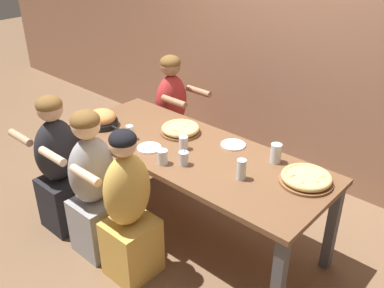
{
  "coord_description": "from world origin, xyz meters",
  "views": [
    {
      "loc": [
        1.89,
        -2.11,
        2.34
      ],
      "look_at": [
        0.0,
        0.0,
        0.82
      ],
      "focal_mm": 40.0,
      "sensor_mm": 36.0,
      "label": 1
    }
  ],
  "objects_px": {
    "pizza_board_second": "(306,178)",
    "drinking_glass_b": "(241,171)",
    "skillet_bowl": "(102,119)",
    "diner_near_center": "(129,214)",
    "pizza_board_main": "(180,129)",
    "diner_far_left": "(172,119)",
    "cocktail_glass_blue": "(184,159)",
    "diner_near_midleft": "(94,189)",
    "empty_plate_b": "(149,148)",
    "drinking_glass_c": "(183,144)",
    "diner_near_left": "(60,169)",
    "drinking_glass_e": "(162,158)",
    "drinking_glass_d": "(130,133)",
    "empty_plate_a": "(233,145)",
    "drinking_glass_a": "(276,154)"
  },
  "relations": [
    {
      "from": "pizza_board_second",
      "to": "skillet_bowl",
      "type": "bearing_deg",
      "value": -168.06
    },
    {
      "from": "cocktail_glass_blue",
      "to": "diner_near_midleft",
      "type": "xyz_separation_m",
      "value": [
        -0.5,
        -0.44,
        -0.26
      ]
    },
    {
      "from": "drinking_glass_e",
      "to": "diner_far_left",
      "type": "bearing_deg",
      "value": 131.36
    },
    {
      "from": "pizza_board_main",
      "to": "diner_near_center",
      "type": "xyz_separation_m",
      "value": [
        0.25,
        -0.79,
        -0.27
      ]
    },
    {
      "from": "empty_plate_a",
      "to": "drinking_glass_b",
      "type": "height_order",
      "value": "drinking_glass_b"
    },
    {
      "from": "cocktail_glass_blue",
      "to": "diner_far_left",
      "type": "height_order",
      "value": "diner_far_left"
    },
    {
      "from": "diner_near_center",
      "to": "diner_far_left",
      "type": "relative_size",
      "value": 0.98
    },
    {
      "from": "drinking_glass_d",
      "to": "diner_near_left",
      "type": "xyz_separation_m",
      "value": [
        -0.37,
        -0.45,
        -0.28
      ]
    },
    {
      "from": "skillet_bowl",
      "to": "diner_near_center",
      "type": "height_order",
      "value": "diner_near_center"
    },
    {
      "from": "diner_near_center",
      "to": "diner_near_midleft",
      "type": "distance_m",
      "value": 0.39
    },
    {
      "from": "empty_plate_b",
      "to": "diner_far_left",
      "type": "xyz_separation_m",
      "value": [
        -0.59,
        0.84,
        -0.23
      ]
    },
    {
      "from": "pizza_board_main",
      "to": "diner_near_center",
      "type": "distance_m",
      "value": 0.87
    },
    {
      "from": "pizza_board_second",
      "to": "empty_plate_a",
      "type": "xyz_separation_m",
      "value": [
        -0.67,
        0.09,
        -0.03
      ]
    },
    {
      "from": "empty_plate_b",
      "to": "diner_near_midleft",
      "type": "distance_m",
      "value": 0.51
    },
    {
      "from": "pizza_board_main",
      "to": "diner_far_left",
      "type": "distance_m",
      "value": 0.81
    },
    {
      "from": "diner_near_center",
      "to": "skillet_bowl",
      "type": "bearing_deg",
      "value": 61.65
    },
    {
      "from": "drinking_glass_b",
      "to": "skillet_bowl",
      "type": "bearing_deg",
      "value": -175.34
    },
    {
      "from": "empty_plate_a",
      "to": "diner_far_left",
      "type": "relative_size",
      "value": 0.16
    },
    {
      "from": "pizza_board_second",
      "to": "empty_plate_b",
      "type": "xyz_separation_m",
      "value": [
        -1.12,
        -0.37,
        -0.03
      ]
    },
    {
      "from": "diner_near_midleft",
      "to": "drinking_glass_a",
      "type": "bearing_deg",
      "value": -46.94
    },
    {
      "from": "diner_near_midleft",
      "to": "empty_plate_b",
      "type": "bearing_deg",
      "value": -18.28
    },
    {
      "from": "skillet_bowl",
      "to": "diner_near_center",
      "type": "bearing_deg",
      "value": -28.35
    },
    {
      "from": "pizza_board_second",
      "to": "diner_near_left",
      "type": "relative_size",
      "value": 0.31
    },
    {
      "from": "drinking_glass_a",
      "to": "drinking_glass_d",
      "type": "height_order",
      "value": "drinking_glass_a"
    },
    {
      "from": "skillet_bowl",
      "to": "empty_plate_a",
      "type": "relative_size",
      "value": 2.04
    },
    {
      "from": "empty_plate_a",
      "to": "drinking_glass_c",
      "type": "distance_m",
      "value": 0.39
    },
    {
      "from": "diner_near_midleft",
      "to": "diner_far_left",
      "type": "bearing_deg",
      "value": 18.96
    },
    {
      "from": "empty_plate_a",
      "to": "diner_near_center",
      "type": "relative_size",
      "value": 0.16
    },
    {
      "from": "pizza_board_main",
      "to": "skillet_bowl",
      "type": "distance_m",
      "value": 0.68
    },
    {
      "from": "drinking_glass_a",
      "to": "diner_near_left",
      "type": "bearing_deg",
      "value": -147.45
    },
    {
      "from": "pizza_board_main",
      "to": "skillet_bowl",
      "type": "relative_size",
      "value": 0.83
    },
    {
      "from": "pizza_board_main",
      "to": "diner_near_left",
      "type": "xyz_separation_m",
      "value": [
        -0.59,
        -0.79,
        -0.26
      ]
    },
    {
      "from": "skillet_bowl",
      "to": "diner_far_left",
      "type": "bearing_deg",
      "value": 89.85
    },
    {
      "from": "drinking_glass_d",
      "to": "drinking_glass_e",
      "type": "relative_size",
      "value": 1.08
    },
    {
      "from": "pizza_board_main",
      "to": "drinking_glass_e",
      "type": "height_order",
      "value": "drinking_glass_e"
    },
    {
      "from": "diner_near_center",
      "to": "pizza_board_main",
      "type": "bearing_deg",
      "value": 17.45
    },
    {
      "from": "cocktail_glass_blue",
      "to": "diner_near_left",
      "type": "bearing_deg",
      "value": -155.16
    },
    {
      "from": "diner_near_center",
      "to": "drinking_glass_e",
      "type": "bearing_deg",
      "value": 1.99
    },
    {
      "from": "pizza_board_second",
      "to": "drinking_glass_b",
      "type": "height_order",
      "value": "drinking_glass_b"
    },
    {
      "from": "empty_plate_b",
      "to": "drinking_glass_c",
      "type": "height_order",
      "value": "drinking_glass_c"
    },
    {
      "from": "empty_plate_a",
      "to": "cocktail_glass_blue",
      "type": "height_order",
      "value": "cocktail_glass_blue"
    },
    {
      "from": "diner_near_left",
      "to": "diner_far_left",
      "type": "height_order",
      "value": "diner_far_left"
    },
    {
      "from": "pizza_board_main",
      "to": "drinking_glass_d",
      "type": "distance_m",
      "value": 0.41
    },
    {
      "from": "empty_plate_a",
      "to": "drinking_glass_d",
      "type": "relative_size",
      "value": 1.66
    },
    {
      "from": "drinking_glass_b",
      "to": "drinking_glass_c",
      "type": "height_order",
      "value": "drinking_glass_b"
    },
    {
      "from": "diner_far_left",
      "to": "diner_near_midleft",
      "type": "distance_m",
      "value": 1.36
    },
    {
      "from": "empty_plate_b",
      "to": "drinking_glass_a",
      "type": "distance_m",
      "value": 0.95
    },
    {
      "from": "drinking_glass_c",
      "to": "empty_plate_a",
      "type": "bearing_deg",
      "value": 49.75
    },
    {
      "from": "drinking_glass_b",
      "to": "drinking_glass_a",
      "type": "bearing_deg",
      "value": 81.22
    },
    {
      "from": "empty_plate_b",
      "to": "drinking_glass_d",
      "type": "height_order",
      "value": "drinking_glass_d"
    }
  ]
}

